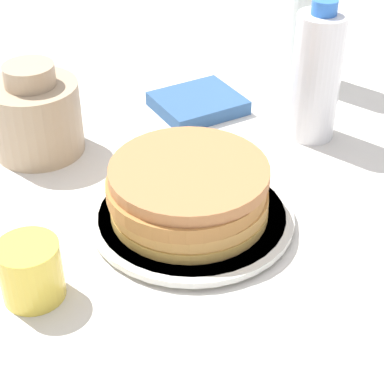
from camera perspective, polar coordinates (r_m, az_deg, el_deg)
name	(u,v)px	position (r m, az deg, el deg)	size (l,w,h in m)	color
ground_plane	(179,233)	(0.70, -1.18, -3.68)	(4.00, 4.00, 0.00)	silver
plate	(192,216)	(0.71, 0.00, -2.16)	(0.23, 0.23, 0.01)	silver
pancake_stack	(188,191)	(0.69, -0.33, 0.13)	(0.18, 0.18, 0.06)	#AF863C
juice_glass	(30,270)	(0.63, -14.19, -6.75)	(0.06, 0.06, 0.06)	yellow
cream_jug	(36,115)	(0.84, -13.73, 6.67)	(0.11, 0.11, 0.12)	tan
water_bottle_near	(310,5)	(1.00, 10.46, 16.04)	(0.06, 0.06, 0.25)	silver
water_bottle_mid	(316,76)	(0.85, 10.98, 10.10)	(0.06, 0.06, 0.19)	white
napkin	(198,103)	(0.93, 0.52, 7.90)	(0.11, 0.12, 0.02)	#33598C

